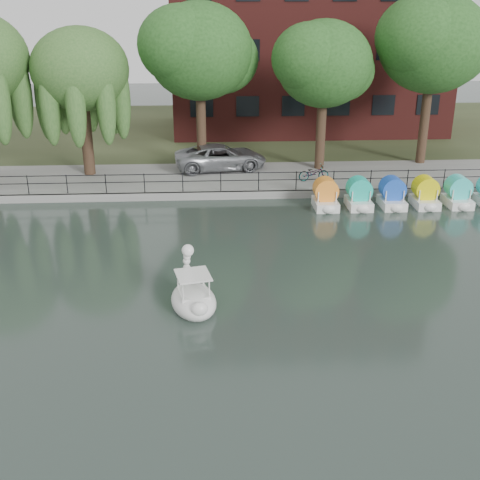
{
  "coord_description": "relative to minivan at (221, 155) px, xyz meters",
  "views": [
    {
      "loc": [
        -0.68,
        -17.23,
        9.88
      ],
      "look_at": [
        0.5,
        4.0,
        1.3
      ],
      "focal_mm": 45.0,
      "sensor_mm": 36.0,
      "label": 1
    }
  ],
  "objects": [
    {
      "name": "ground_plane",
      "position": [
        -0.11,
        -17.53,
        -1.26
      ],
      "size": [
        120.0,
        120.0,
        0.0
      ],
      "primitive_type": "plane",
      "color": "#35413F"
    },
    {
      "name": "promenade",
      "position": [
        -0.11,
        -1.53,
        -1.06
      ],
      "size": [
        40.0,
        6.0,
        0.4
      ],
      "primitive_type": "cube",
      "color": "gray",
      "rests_on": "ground_plane"
    },
    {
      "name": "kerb",
      "position": [
        -0.11,
        -4.48,
        -1.06
      ],
      "size": [
        40.0,
        0.25,
        0.4
      ],
      "primitive_type": "cube",
      "color": "gray",
      "rests_on": "ground_plane"
    },
    {
      "name": "land_strip",
      "position": [
        -0.11,
        12.47,
        -1.08
      ],
      "size": [
        60.0,
        22.0,
        0.36
      ],
      "primitive_type": "cube",
      "color": "#47512D",
      "rests_on": "ground_plane"
    },
    {
      "name": "railing",
      "position": [
        -0.11,
        -4.28,
        -0.11
      ],
      "size": [
        32.0,
        0.05,
        1.0
      ],
      "color": "black",
      "rests_on": "promenade"
    },
    {
      "name": "apartment_building",
      "position": [
        6.89,
        12.44,
        8.1
      ],
      "size": [
        20.0,
        10.07,
        18.0
      ],
      "color": "#4C1E16",
      "rests_on": "land_strip"
    },
    {
      "name": "willow_mid",
      "position": [
        -7.61,
        -0.53,
        4.99
      ],
      "size": [
        5.32,
        5.32,
        8.15
      ],
      "color": "#473323",
      "rests_on": "promenade"
    },
    {
      "name": "broadleaf_center",
      "position": [
        -1.11,
        0.47,
        5.81
      ],
      "size": [
        6.0,
        6.0,
        9.25
      ],
      "color": "#473323",
      "rests_on": "promenade"
    },
    {
      "name": "broadleaf_right",
      "position": [
        5.89,
        -0.03,
        5.13
      ],
      "size": [
        5.4,
        5.4,
        8.32
      ],
      "color": "#473323",
      "rests_on": "promenade"
    },
    {
      "name": "broadleaf_far",
      "position": [
        12.39,
        0.97,
        6.14
      ],
      "size": [
        6.3,
        6.3,
        9.71
      ],
      "color": "#473323",
      "rests_on": "promenade"
    },
    {
      "name": "minivan",
      "position": [
        0.0,
        0.0,
        0.0
      ],
      "size": [
        3.73,
        6.51,
        1.71
      ],
      "primitive_type": "imported",
      "rotation": [
        0.0,
        0.0,
        1.72
      ],
      "color": "gray",
      "rests_on": "promenade"
    },
    {
      "name": "bicycle",
      "position": [
        5.1,
        -2.68,
        -0.36
      ],
      "size": [
        0.84,
        1.79,
        1.0
      ],
      "primitive_type": "imported",
      "rotation": [
        0.0,
        0.0,
        1.71
      ],
      "color": "gray",
      "rests_on": "promenade"
    },
    {
      "name": "swan_boat",
      "position": [
        -1.37,
        -16.4,
        -0.81
      ],
      "size": [
        1.98,
        2.66,
        2.03
      ],
      "rotation": [
        0.0,
        0.0,
        0.21
      ],
      "color": "white",
      "rests_on": "ground_plane"
    },
    {
      "name": "pedal_boat_row",
      "position": [
        10.21,
        -6.2,
        -0.65
      ],
      "size": [
        11.35,
        1.7,
        1.4
      ],
      "color": "white",
      "rests_on": "ground_plane"
    }
  ]
}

